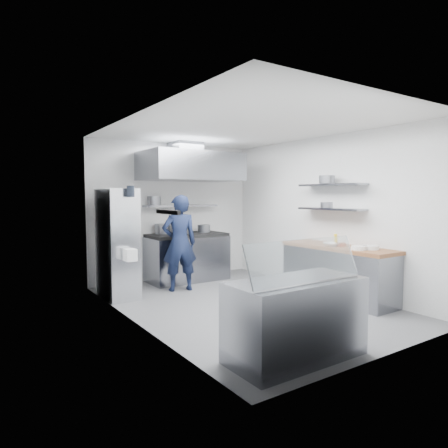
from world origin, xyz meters
TOP-DOWN VIEW (x-y plane):
  - floor at (0.00, 0.00)m, footprint 5.00×5.00m
  - ceiling at (0.00, 0.00)m, footprint 5.00×5.00m
  - wall_back at (0.00, 2.50)m, footprint 3.60×2.80m
  - wall_front at (0.00, -2.50)m, footprint 3.60×2.80m
  - wall_left at (-1.80, 0.00)m, footprint 2.80×5.00m
  - wall_right at (1.80, 0.00)m, footprint 2.80×5.00m
  - gas_range at (0.10, 2.10)m, footprint 1.60×0.80m
  - cooktop at (0.10, 2.10)m, footprint 1.57×0.78m
  - stock_pot_left at (-0.32, 2.36)m, footprint 0.31×0.31m
  - stock_pot_mid at (0.04, 2.20)m, footprint 0.30×0.30m
  - stock_pot_right at (0.53, 2.14)m, footprint 0.26×0.26m
  - over_range_shelf at (0.10, 2.34)m, footprint 1.60×0.30m
  - shelf_pot_a at (-0.47, 2.41)m, footprint 0.27×0.27m
  - extractor_hood at (0.10, 1.93)m, footprint 1.90×1.15m
  - hood_duct at (0.10, 2.15)m, footprint 0.55×0.55m
  - red_firebox at (-1.25, 2.44)m, footprint 0.22×0.10m
  - chef at (-0.43, 1.41)m, footprint 0.71×0.55m
  - wire_rack at (-1.53, 1.58)m, footprint 0.50×0.90m
  - rack_bin_a at (-1.53, 0.98)m, footprint 0.17×0.21m
  - rack_bin_b at (-1.53, 1.35)m, footprint 0.15×0.19m
  - rack_jar at (-1.48, 1.04)m, footprint 0.12×0.12m
  - knife_strip at (-1.78, -0.90)m, footprint 0.04×0.55m
  - prep_counter_base at (1.48, -0.60)m, footprint 0.62×2.00m
  - prep_counter_top at (1.48, -0.60)m, footprint 0.65×2.04m
  - plate_stack_a at (1.55, -1.19)m, footprint 0.24×0.24m
  - plate_stack_b at (1.35, -1.12)m, footprint 0.24×0.24m
  - copper_pan at (1.43, -0.69)m, footprint 0.16×0.16m
  - squeeze_bottle at (1.58, -0.47)m, footprint 0.05×0.05m
  - mixing_bowl at (1.31, -0.60)m, footprint 0.26×0.26m
  - wall_shelf_lower at (1.64, -0.30)m, footprint 0.30×1.30m
  - wall_shelf_upper at (1.64, -0.30)m, footprint 0.30×1.30m
  - shelf_pot_c at (1.54, -0.29)m, footprint 0.21×0.21m
  - shelf_pot_d at (1.58, -0.25)m, footprint 0.27×0.27m
  - display_case at (-0.83, -2.00)m, footprint 1.50×0.70m
  - display_glass at (-0.83, -2.12)m, footprint 1.47×0.19m

SIDE VIEW (x-z plane):
  - floor at x=0.00m, z-range 0.00..0.00m
  - prep_counter_base at x=1.48m, z-range 0.00..0.84m
  - display_case at x=-0.83m, z-range 0.00..0.85m
  - gas_range at x=0.10m, z-range 0.00..0.90m
  - rack_bin_a at x=-1.53m, z-range 0.71..0.89m
  - prep_counter_top at x=1.48m, z-range 0.84..0.90m
  - chef at x=-0.43m, z-range 0.00..1.74m
  - wire_rack at x=-1.53m, z-range 0.00..1.85m
  - mixing_bowl at x=1.31m, z-range 0.90..0.96m
  - cooktop at x=0.10m, z-range 0.90..0.96m
  - plate_stack_a at x=1.55m, z-range 0.90..0.96m
  - plate_stack_b at x=1.35m, z-range 0.90..0.96m
  - copper_pan at x=1.43m, z-range 0.90..0.96m
  - squeeze_bottle at x=1.58m, z-range 0.90..1.08m
  - stock_pot_right at x=0.53m, z-range 0.96..1.12m
  - stock_pot_left at x=-0.32m, z-range 0.96..1.16m
  - display_glass at x=-0.83m, z-range 0.86..1.28m
  - stock_pot_mid at x=0.04m, z-range 0.96..1.20m
  - rack_bin_b at x=-1.53m, z-range 1.21..1.39m
  - wall_back at x=0.00m, z-range 1.39..1.41m
  - wall_front at x=0.00m, z-range 1.39..1.41m
  - wall_left at x=-1.80m, z-range 1.39..1.41m
  - wall_right at x=1.80m, z-range 1.39..1.41m
  - red_firebox at x=-1.25m, z-range 1.29..1.55m
  - wall_shelf_lower at x=1.64m, z-range 1.48..1.52m
  - over_range_shelf at x=0.10m, z-range 1.50..1.54m
  - knife_strip at x=-1.78m, z-range 1.53..1.57m
  - shelf_pot_c at x=1.54m, z-range 1.52..1.62m
  - shelf_pot_a at x=-0.47m, z-range 1.54..1.72m
  - rack_jar at x=-1.48m, z-range 1.71..1.89m
  - wall_shelf_upper at x=1.64m, z-range 1.90..1.94m
  - shelf_pot_d at x=1.58m, z-range 1.94..2.08m
  - extractor_hood at x=0.10m, z-range 2.02..2.57m
  - hood_duct at x=0.10m, z-range 2.56..2.80m
  - ceiling at x=0.00m, z-range 2.80..2.80m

